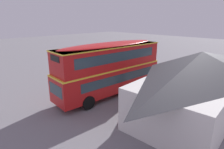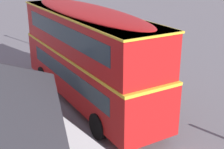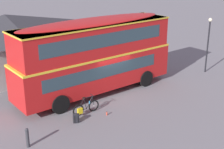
% 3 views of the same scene
% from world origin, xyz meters
% --- Properties ---
extents(ground_plane, '(120.00, 120.00, 0.00)m').
position_xyz_m(ground_plane, '(0.00, 0.00, 0.00)').
color(ground_plane, slate).
extents(double_decker_bus, '(10.78, 3.16, 4.79)m').
position_xyz_m(double_decker_bus, '(-0.46, 0.66, 2.64)').
color(double_decker_bus, black).
rests_on(double_decker_bus, ground).
extents(touring_bicycle, '(1.70, 0.46, 1.02)m').
position_xyz_m(touring_bicycle, '(-2.84, -1.34, 0.37)').
color(touring_bicycle, black).
rests_on(touring_bicycle, ground).
extents(backpack_on_ground, '(0.39, 0.35, 0.52)m').
position_xyz_m(backpack_on_ground, '(-3.81, -1.81, 0.27)').
color(backpack_on_ground, black).
rests_on(backpack_on_ground, ground).
extents(water_bottle_red_squeeze, '(0.07, 0.07, 0.23)m').
position_xyz_m(water_bottle_red_squeeze, '(-2.05, -2.26, 0.11)').
color(water_bottle_red_squeeze, '#D84C33').
rests_on(water_bottle_red_squeeze, ground).
extents(street_lamp, '(0.28, 0.28, 4.15)m').
position_xyz_m(street_lamp, '(8.34, -1.78, 2.60)').
color(street_lamp, black).
rests_on(street_lamp, ground).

